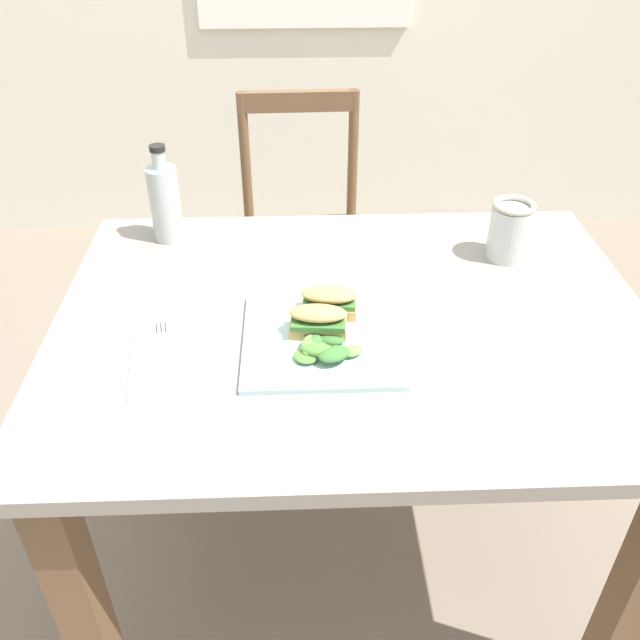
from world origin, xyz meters
TOP-DOWN VIEW (x-y plane):
  - ground_plane at (0.00, 0.00)m, footprint 9.10×9.10m
  - dining_table at (0.09, 0.07)m, footprint 1.13×0.85m
  - chair_wooden_far at (0.01, 0.91)m, footprint 0.41×0.41m
  - plate_lunch at (0.03, -0.01)m, footprint 0.28×0.28m
  - sandwich_half_front at (0.02, -0.00)m, footprint 0.11×0.07m
  - sandwich_half_back at (0.05, 0.06)m, footprint 0.11×0.07m
  - salad_mixed_greens at (0.03, -0.06)m, footprint 0.13×0.12m
  - napkin_folded at (-0.25, -0.04)m, footprint 0.15×0.23m
  - fork_on_napkin at (-0.25, -0.03)m, footprint 0.06×0.18m
  - bottle_cold_brew at (-0.30, 0.39)m, footprint 0.07×0.07m
  - mason_jar_iced_tea at (0.44, 0.28)m, footprint 0.09×0.09m

SIDE VIEW (x-z plane):
  - ground_plane at x=0.00m, z-range 0.00..0.00m
  - chair_wooden_far at x=0.01m, z-range 0.01..0.88m
  - dining_table at x=0.09m, z-range 0.23..0.97m
  - napkin_folded at x=-0.25m, z-range 0.74..0.74m
  - plate_lunch at x=0.03m, z-range 0.74..0.75m
  - fork_on_napkin at x=-0.25m, z-range 0.74..0.75m
  - salad_mixed_greens at x=0.03m, z-range 0.75..0.78m
  - sandwich_half_front at x=0.02m, z-range 0.75..0.81m
  - sandwich_half_back at x=0.05m, z-range 0.75..0.81m
  - mason_jar_iced_tea at x=0.44m, z-range 0.73..0.86m
  - bottle_cold_brew at x=-0.30m, z-range 0.71..0.93m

